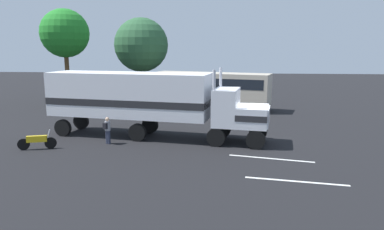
% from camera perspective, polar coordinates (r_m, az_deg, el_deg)
% --- Properties ---
extents(ground_plane, '(120.00, 120.00, 0.00)m').
position_cam_1_polar(ground_plane, '(22.49, 9.43, -4.15)').
color(ground_plane, black).
extents(lane_stripe_near, '(4.34, 1.07, 0.01)m').
position_cam_1_polar(lane_stripe_near, '(19.23, 12.50, -6.82)').
color(lane_stripe_near, silver).
rests_on(lane_stripe_near, ground_plane).
extents(lane_stripe_mid, '(4.38, 0.81, 0.01)m').
position_cam_1_polar(lane_stripe_mid, '(16.37, 16.33, -10.16)').
color(lane_stripe_mid, silver).
rests_on(lane_stripe_mid, ground_plane).
extents(semi_truck, '(14.38, 4.84, 4.50)m').
position_cam_1_polar(semi_truck, '(22.94, -7.54, 2.63)').
color(semi_truck, white).
rests_on(semi_truck, ground_plane).
extents(person_bystander, '(0.41, 0.48, 1.63)m').
position_cam_1_polar(person_bystander, '(21.99, -13.38, -2.25)').
color(person_bystander, '#2D3347').
rests_on(person_bystander, ground_plane).
extents(parked_bus, '(11.27, 5.57, 3.40)m').
position_cam_1_polar(parked_bus, '(33.81, 3.09, 4.51)').
color(parked_bus, '#BFB29E').
rests_on(parked_bus, ground_plane).
extents(motorcycle, '(2.04, 0.73, 1.12)m').
position_cam_1_polar(motorcycle, '(22.19, -23.54, -3.84)').
color(motorcycle, black).
rests_on(motorcycle, ground_plane).
extents(tree_left, '(4.87, 4.87, 9.59)m').
position_cam_1_polar(tree_left, '(38.95, -19.70, 12.17)').
color(tree_left, brown).
rests_on(tree_left, ground_plane).
extents(tree_center, '(5.92, 5.92, 8.98)m').
position_cam_1_polar(tree_center, '(40.26, -8.12, 11.03)').
color(tree_center, brown).
rests_on(tree_center, ground_plane).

